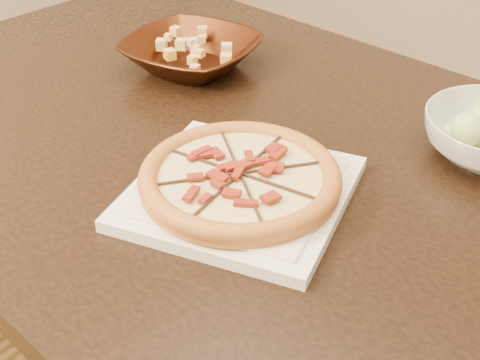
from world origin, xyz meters
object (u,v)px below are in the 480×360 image
(pizza, at_px, (240,178))
(bronze_bowl, at_px, (192,54))
(plate, at_px, (240,192))
(dining_table, at_px, (231,186))

(pizza, relative_size, bronze_bowl, 1.14)
(plate, bearing_deg, pizza, 167.76)
(pizza, bearing_deg, plate, -12.24)
(pizza, height_order, bronze_bowl, bronze_bowl)
(plate, relative_size, pizza, 1.27)
(plate, xyz_separation_m, pizza, (-0.00, 0.00, 0.02))
(plate, bearing_deg, bronze_bowl, 141.26)
(dining_table, distance_m, bronze_bowl, 0.29)
(dining_table, bearing_deg, bronze_bowl, 145.91)
(plate, xyz_separation_m, bronze_bowl, (-0.33, 0.27, 0.02))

